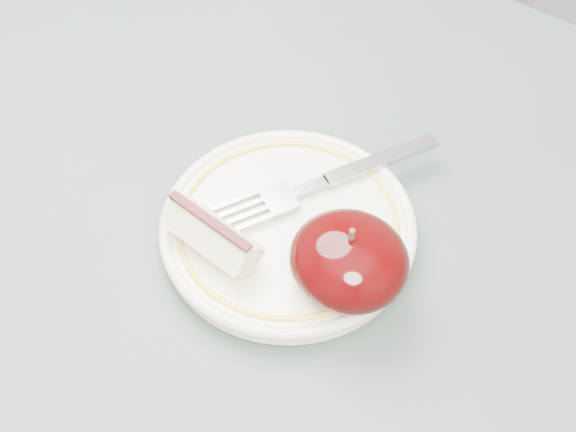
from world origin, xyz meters
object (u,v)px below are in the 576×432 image
Objects in this scene: fork at (324,182)px; apple_half at (349,261)px; table at (238,421)px; plate at (288,228)px.

apple_half is at bearing -107.25° from fork.
table is 0.19m from fork.
plate is 2.29× the size of apple_half.
table is 4.94× the size of plate.
plate is 0.04m from fork.
fork is at bearing 135.03° from apple_half.
apple_half is at bearing -14.29° from plate.
apple_half is 0.47× the size of fork.
fork is (0.00, 0.04, 0.01)m from plate.
table is 11.32× the size of apple_half.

